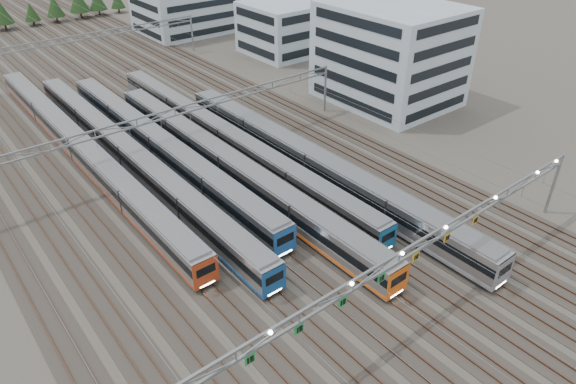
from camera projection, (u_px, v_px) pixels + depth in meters
ground at (390, 318)px, 47.72m from camera, size 400.00×400.00×0.00m
track_bed at (47, 52)px, 112.98m from camera, size 54.00×260.00×5.42m
train_a at (80, 148)px, 72.41m from camera, size 2.88×68.57×3.75m
train_b at (130, 155)px, 70.56m from camera, size 2.85×65.82×3.72m
train_c at (160, 146)px, 72.79m from camera, size 3.01×57.50×3.93m
train_d at (228, 165)px, 68.02m from camera, size 2.95×58.87×3.84m
train_e at (226, 138)px, 75.43m from camera, size 2.73×63.25×3.56m
train_f at (313, 164)px, 68.27m from camera, size 3.03×56.40×3.95m
gantry_near at (400, 260)px, 43.85m from camera, size 56.36×0.61×8.08m
gantry_mid at (176, 118)px, 70.75m from camera, size 56.36×0.36×8.00m
gantry_far at (65, 45)px, 100.47m from camera, size 56.36×0.36×8.00m
depot_bldg_south at (390, 54)px, 89.05m from camera, size 18.00×22.00×16.66m
depot_bldg_mid at (281, 29)px, 114.24m from camera, size 14.00×16.00×10.92m
depot_bldg_north at (185, 6)px, 129.48m from camera, size 22.00×18.00×12.72m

